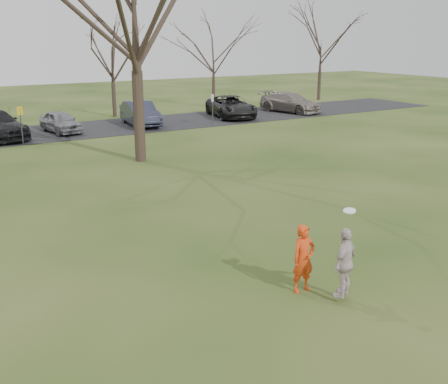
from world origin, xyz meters
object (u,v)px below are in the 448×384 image
(car_7, at_px, (290,102))
(big_tree, at_px, (134,6))
(catching_play, at_px, (345,262))
(car_4, at_px, (61,122))
(player_defender, at_px, (303,259))
(car_6, at_px, (231,107))
(car_5, at_px, (140,113))

(car_7, xyz_separation_m, big_tree, (-16.44, -9.60, 6.22))
(catching_play, distance_m, big_tree, 16.69)
(car_4, relative_size, big_tree, 0.27)
(car_4, distance_m, big_tree, 11.58)
(player_defender, distance_m, car_6, 27.61)
(car_5, height_order, car_7, car_5)
(car_4, relative_size, car_5, 0.80)
(car_5, bearing_deg, car_7, 6.96)
(car_5, relative_size, car_7, 0.93)
(player_defender, height_order, car_4, player_defender)
(player_defender, relative_size, car_5, 0.34)
(car_5, bearing_deg, catching_play, -95.52)
(player_defender, relative_size, car_6, 0.30)
(player_defender, distance_m, car_4, 24.27)
(catching_play, bearing_deg, car_4, 89.19)
(car_6, xyz_separation_m, big_tree, (-11.09, -9.67, 6.20))
(player_defender, bearing_deg, big_tree, 83.23)
(catching_play, bearing_deg, car_5, 77.49)
(car_4, bearing_deg, big_tree, -90.65)
(car_4, height_order, car_5, car_5)
(car_5, bearing_deg, car_4, -173.25)
(player_defender, bearing_deg, catching_play, -59.34)
(car_4, height_order, car_7, car_7)
(car_6, height_order, catching_play, catching_play)
(car_7, relative_size, catching_play, 2.46)
(car_5, relative_size, car_6, 0.86)
(car_4, relative_size, car_6, 0.69)
(player_defender, bearing_deg, car_6, 62.80)
(car_4, distance_m, catching_play, 25.10)
(car_6, bearing_deg, big_tree, -125.75)
(car_7, distance_m, catching_play, 30.87)
(player_defender, distance_m, big_tree, 16.01)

